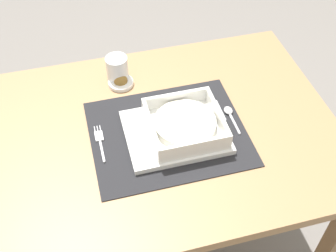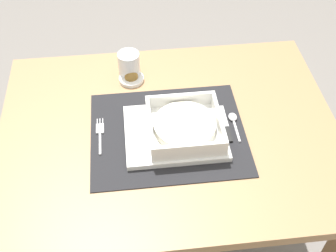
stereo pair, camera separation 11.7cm
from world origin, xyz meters
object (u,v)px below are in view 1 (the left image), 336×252
(porridge_bowl, at_px, (185,125))
(dining_table, at_px, (168,152))
(drinking_glass, at_px, (117,70))
(bread_knife, at_px, (221,129))
(fork, at_px, (100,140))
(condiment_saucer, at_px, (121,82))
(spoon, at_px, (229,113))
(butter_knife, at_px, (224,120))

(porridge_bowl, bearing_deg, dining_table, 141.41)
(porridge_bowl, bearing_deg, drinking_glass, 116.16)
(dining_table, bearing_deg, bread_knife, -17.02)
(porridge_bowl, distance_m, fork, 0.23)
(fork, distance_m, bread_knife, 0.33)
(dining_table, height_order, condiment_saucer, condiment_saucer)
(dining_table, relative_size, spoon, 8.84)
(butter_knife, bearing_deg, condiment_saucer, 137.48)
(butter_knife, bearing_deg, dining_table, 175.86)
(fork, distance_m, drinking_glass, 0.26)
(dining_table, distance_m, butter_knife, 0.19)
(spoon, bearing_deg, fork, -179.88)
(spoon, relative_size, condiment_saucer, 1.39)
(spoon, height_order, drinking_glass, drinking_glass)
(dining_table, distance_m, fork, 0.22)
(dining_table, bearing_deg, drinking_glass, 111.68)
(drinking_glass, bearing_deg, fork, -111.14)
(dining_table, xyz_separation_m, butter_knife, (0.16, -0.01, 0.11))
(condiment_saucer, bearing_deg, dining_table, -66.74)
(porridge_bowl, xyz_separation_m, bread_knife, (0.10, -0.01, -0.03))
(drinking_glass, distance_m, condiment_saucer, 0.04)
(dining_table, xyz_separation_m, condiment_saucer, (-0.09, 0.22, 0.11))
(butter_knife, relative_size, condiment_saucer, 1.80)
(butter_knife, bearing_deg, bread_knife, -122.79)
(fork, bearing_deg, dining_table, 2.29)
(spoon, bearing_deg, drinking_glass, 138.88)
(dining_table, height_order, spoon, spoon)
(fork, bearing_deg, bread_knife, -4.85)
(dining_table, relative_size, fork, 7.21)
(fork, height_order, drinking_glass, drinking_glass)
(fork, relative_size, spoon, 1.23)
(dining_table, xyz_separation_m, fork, (-0.19, 0.00, 0.11))
(fork, distance_m, spoon, 0.38)
(bread_knife, xyz_separation_m, condiment_saucer, (-0.23, 0.26, 0.00))
(dining_table, xyz_separation_m, drinking_glass, (-0.10, 0.25, 0.14))
(bread_knife, relative_size, drinking_glass, 1.65)
(dining_table, bearing_deg, condiment_saucer, 113.26)
(butter_knife, xyz_separation_m, bread_knife, (-0.02, -0.03, 0.00))
(spoon, relative_size, butter_knife, 0.77)
(dining_table, relative_size, porridge_bowl, 4.85)
(condiment_saucer, bearing_deg, fork, -114.31)
(porridge_bowl, height_order, fork, porridge_bowl)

